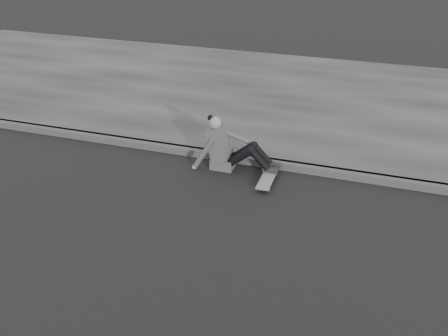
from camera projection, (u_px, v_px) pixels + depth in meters
The scene contains 5 objects.
ground at pixel (385, 299), 5.48m from camera, with size 80.00×80.00×0.00m, color black.
curb at pixel (391, 181), 7.60m from camera, with size 24.00×0.16×0.12m, color #484848.
sidewalk at pixel (395, 110), 10.12m from camera, with size 24.00×6.00×0.12m, color #3D3D3D.
skateboard at pixel (268, 178), 7.67m from camera, with size 0.20×0.78×0.09m.
seated_woman at pixel (227, 148), 7.93m from camera, with size 1.38×0.46×0.88m.
Camera 1 is at (-0.43, -4.45, 3.90)m, focal length 40.00 mm.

